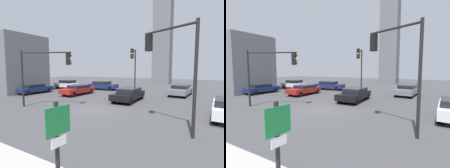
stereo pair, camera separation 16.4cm
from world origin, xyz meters
The scene contains 13 objects.
ground_plane centered at (0.00, 0.00, 0.00)m, with size 92.48×92.48×0.00m, color #424244.
direction_sign centered at (4.78, -8.35, 1.64)m, with size 0.15×0.64×2.44m.
traffic_light_0 centered at (5.88, -1.65, 3.99)m, with size 2.98×1.55×5.57m.
traffic_light_1 centered at (0.04, 7.89, 4.12)m, with size 1.41×4.19×5.81m.
traffic_light_2 centered at (-4.35, -1.26, 3.57)m, with size 4.14×1.98×4.89m.
car_0 centered at (-6.53, 5.36, 0.69)m, with size 2.03×4.73×1.25m.
car_1 centered at (0.78, 4.68, 0.72)m, with size 2.13×4.78×1.33m.
car_3 centered at (-12.42, 9.38, 0.77)m, with size 4.14×1.87×1.45m.
car_4 centered at (5.01, 10.96, 0.71)m, with size 2.45×4.74×1.33m.
car_6 centered at (-12.37, 3.33, 0.68)m, with size 1.93×4.47×1.24m.
car_7 centered at (-6.54, 11.24, 0.72)m, with size 4.77×2.36×1.34m.
building_flank centered at (-18.43, 3.25, 3.95)m, with size 10.97×6.32×7.90m, color slate.
skyline_tower centered at (-0.79, 26.64, 17.02)m, with size 3.61×3.61×34.04m, color slate.
Camera 2 is at (7.66, -10.72, 3.29)m, focal length 26.49 mm.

